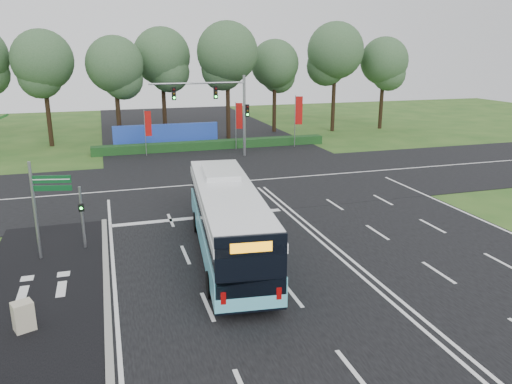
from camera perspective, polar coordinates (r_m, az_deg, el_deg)
ground at (r=24.97m, az=7.11°, el=-5.48°), size 120.00×120.00×0.00m
road_main at (r=24.97m, az=7.11°, el=-5.43°), size 20.00×120.00×0.04m
road_cross at (r=35.71m, az=-0.70°, el=1.29°), size 120.00×14.00×0.05m
bike_path at (r=20.48m, az=-23.51°, el=-11.70°), size 5.00×18.00×0.06m
kerb_strip at (r=20.27m, az=-16.67°, el=-11.18°), size 0.25×18.00×0.12m
city_bus at (r=22.40m, az=-3.26°, el=-3.17°), size 3.83×12.28×3.47m
pedestrian_signal at (r=24.54m, az=-19.25°, el=-2.56°), size 0.27×0.40×3.03m
street_sign at (r=23.59m, az=-23.26°, el=-0.82°), size 1.71×0.48×4.49m
utility_cabinet at (r=18.74m, az=-25.04°, el=-12.81°), size 0.79×0.73×1.06m
banner_flag_left at (r=44.64m, az=-12.30°, el=7.36°), size 0.60×0.09×4.07m
banner_flag_mid at (r=46.77m, az=-2.03°, el=8.38°), size 0.63×0.23×4.44m
banner_flag_right at (r=48.03m, az=4.80°, el=8.90°), size 0.70×0.27×4.95m
traffic_light_gantry at (r=43.04m, az=-3.68°, el=10.06°), size 8.41×0.28×7.00m
hedge at (r=47.47m, az=-4.97°, el=5.38°), size 22.00×1.20×0.80m
blue_hoarding at (r=49.14m, az=-10.20°, el=6.38°), size 10.00×0.30×2.20m
eucalyptus_row at (r=53.23m, az=-6.48°, el=15.03°), size 48.08×9.03×12.10m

